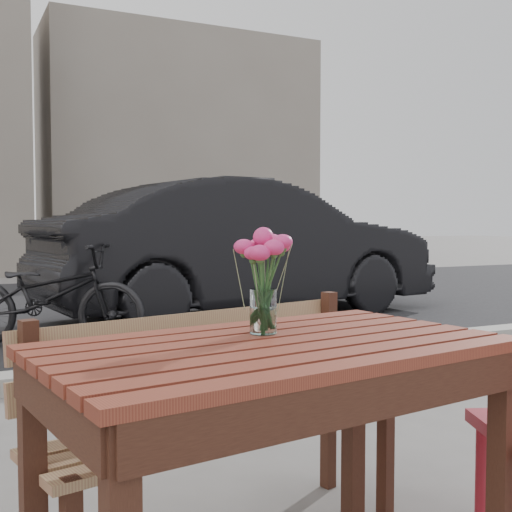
{
  "coord_description": "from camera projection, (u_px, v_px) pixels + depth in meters",
  "views": [
    {
      "loc": [
        -0.61,
        -1.47,
        1.12
      ],
      "look_at": [
        0.23,
        0.29,
        1.02
      ],
      "focal_mm": 45.0,
      "sensor_mm": 36.0,
      "label": 1
    }
  ],
  "objects": [
    {
      "name": "street",
      "position": [
        21.0,
        335.0,
        6.2
      ],
      "size": [
        30.0,
        8.12,
        0.12
      ],
      "color": "black",
      "rests_on": "ground"
    },
    {
      "name": "main_table",
      "position": [
        275.0,
        387.0,
        1.8
      ],
      "size": [
        1.37,
        0.92,
        0.79
      ],
      "rotation": [
        0.0,
        0.0,
        0.14
      ],
      "color": "maroon",
      "rests_on": "ground"
    },
    {
      "name": "main_bench",
      "position": [
        216.0,
        395.0,
        2.26
      ],
      "size": [
        1.42,
        0.69,
        0.85
      ],
      "rotation": [
        0.0,
        0.0,
        0.21
      ],
      "color": "#976A4E",
      "rests_on": "ground"
    },
    {
      "name": "main_vase",
      "position": [
        263.0,
        268.0,
        1.91
      ],
      "size": [
        0.17,
        0.17,
        0.32
      ],
      "color": "white",
      "rests_on": "main_table"
    },
    {
      "name": "parked_car",
      "position": [
        242.0,
        249.0,
        7.71
      ],
      "size": [
        5.04,
        2.29,
        1.6
      ],
      "primitive_type": "imported",
      "rotation": [
        0.0,
        0.0,
        1.7
      ],
      "color": "black",
      "rests_on": "ground"
    },
    {
      "name": "bicycle",
      "position": [
        47.0,
        296.0,
        5.73
      ],
      "size": [
        1.85,
        1.42,
        0.93
      ],
      "primitive_type": "imported",
      "rotation": [
        0.0,
        0.0,
        1.05
      ],
      "color": "black",
      "rests_on": "ground"
    }
  ]
}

